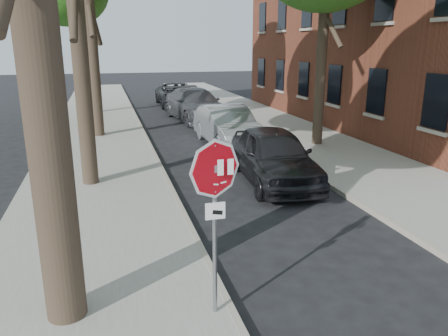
# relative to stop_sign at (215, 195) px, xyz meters

# --- Properties ---
(ground) EXTENTS (120.00, 120.00, 0.00)m
(ground) POSITION_rel_stop_sign_xyz_m (0.70, 0.03, -1.95)
(ground) COLOR black
(ground) RESTS_ON ground
(sidewalk_left) EXTENTS (4.00, 55.00, 0.12)m
(sidewalk_left) POSITION_rel_stop_sign_xyz_m (-1.80, 12.03, -1.89)
(sidewalk_left) COLOR gray
(sidewalk_left) RESTS_ON ground
(sidewalk_right) EXTENTS (4.00, 55.00, 0.12)m
(sidewalk_right) POSITION_rel_stop_sign_xyz_m (6.70, 12.03, -1.89)
(sidewalk_right) COLOR gray
(sidewalk_right) RESTS_ON ground
(curb_left) EXTENTS (0.12, 55.00, 0.13)m
(curb_left) POSITION_rel_stop_sign_xyz_m (0.25, 12.03, -1.88)
(curb_left) COLOR #9E9384
(curb_left) RESTS_ON ground
(curb_right) EXTENTS (0.12, 55.00, 0.13)m
(curb_right) POSITION_rel_stop_sign_xyz_m (4.65, 12.03, -1.88)
(curb_right) COLOR #9E9384
(curb_right) RESTS_ON ground
(stop_sign) EXTENTS (0.76, 0.34, 2.61)m
(stop_sign) POSITION_rel_stop_sign_xyz_m (0.00, 0.00, 0.00)
(stop_sign) COLOR gray
(stop_sign) RESTS_ON sidewalk_left
(car_a) EXTENTS (2.24, 4.81, 1.59)m
(car_a) POSITION_rel_stop_sign_xyz_m (3.30, 6.10, -1.15)
(car_a) COLOR black
(car_a) RESTS_ON ground
(car_b) EXTENTS (1.88, 4.84, 1.57)m
(car_b) POSITION_rel_stop_sign_xyz_m (3.30, 11.13, -1.16)
(car_b) COLOR #96989D
(car_b) RESTS_ON ground
(car_c) EXTENTS (3.05, 5.98, 1.66)m
(car_c) POSITION_rel_stop_sign_xyz_m (3.30, 17.45, -1.12)
(car_c) COLOR #46464A
(car_c) RESTS_ON ground
(car_d) EXTENTS (2.56, 5.40, 1.49)m
(car_d) POSITION_rel_stop_sign_xyz_m (3.30, 23.29, -1.20)
(car_d) COLOR black
(car_d) RESTS_ON ground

